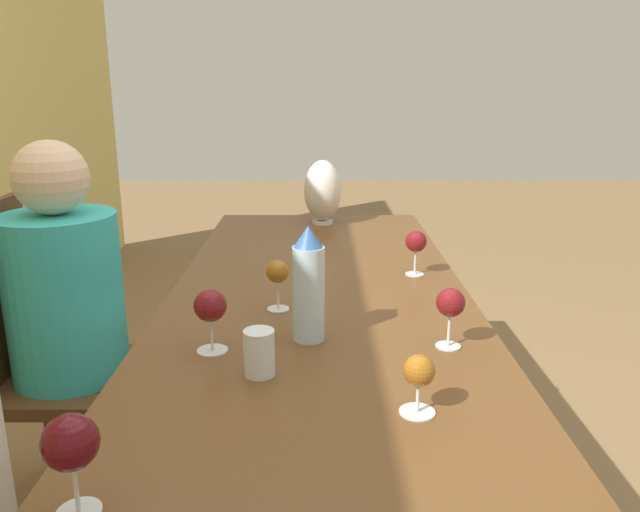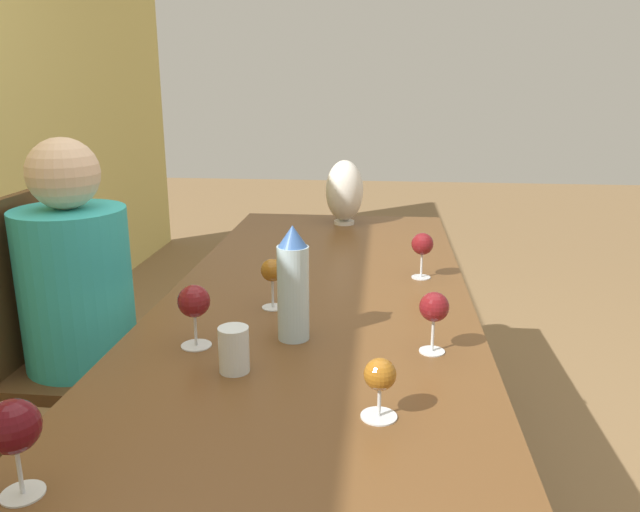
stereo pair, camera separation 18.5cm
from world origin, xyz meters
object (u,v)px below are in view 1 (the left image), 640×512
(wine_glass_1, at_px, (421,373))
(wine_glass_5, at_px, (73,444))
(vase, at_px, (323,191))
(wine_glass_2, at_px, (417,243))
(wine_glass_0, at_px, (452,304))
(chair_far, at_px, (47,356))
(water_bottle, at_px, (310,285))
(water_tumbler, at_px, (261,353))
(wine_glass_6, at_px, (212,307))
(wine_glass_4, at_px, (279,274))
(person_far, at_px, (74,323))

(wine_glass_1, xyz_separation_m, wine_glass_5, (-0.28, 0.53, 0.03))
(vase, distance_m, wine_glass_2, 0.80)
(wine_glass_0, distance_m, wine_glass_2, 0.56)
(vase, distance_m, wine_glass_0, 1.33)
(wine_glass_1, distance_m, chair_far, 1.27)
(wine_glass_2, relative_size, wine_glass_5, 0.93)
(water_bottle, height_order, water_tumbler, water_bottle)
(wine_glass_6, height_order, chair_far, chair_far)
(water_bottle, relative_size, chair_far, 0.28)
(vase, height_order, wine_glass_0, vase)
(water_bottle, height_order, wine_glass_0, water_bottle)
(wine_glass_4, relative_size, wine_glass_6, 0.93)
(wine_glass_1, relative_size, wine_glass_5, 0.75)
(wine_glass_6, bearing_deg, water_tumbler, -134.72)
(wine_glass_4, relative_size, wine_glass_5, 0.89)
(wine_glass_4, distance_m, wine_glass_6, 0.30)
(chair_far, height_order, person_far, person_far)
(wine_glass_2, height_order, chair_far, chair_far)
(wine_glass_0, height_order, wine_glass_4, wine_glass_0)
(water_bottle, relative_size, wine_glass_0, 1.95)
(wine_glass_1, distance_m, wine_glass_6, 0.51)
(water_tumbler, xyz_separation_m, chair_far, (0.55, 0.71, -0.26))
(wine_glass_2, height_order, wine_glass_5, wine_glass_5)
(wine_glass_5, distance_m, wine_glass_6, 0.57)
(wine_glass_0, height_order, wine_glass_1, wine_glass_0)
(vase, xyz_separation_m, wine_glass_1, (-1.60, -0.17, -0.06))
(water_tumbler, xyz_separation_m, wine_glass_4, (0.39, -0.01, 0.05))
(water_tumbler, bearing_deg, wine_glass_0, -71.60)
(water_tumbler, height_order, wine_glass_5, wine_glass_5)
(wine_glass_5, bearing_deg, vase, -10.94)
(vase, height_order, wine_glass_6, vase)
(water_tumbler, relative_size, wine_glass_5, 0.64)
(wine_glass_5, relative_size, person_far, 0.13)
(vase, relative_size, wine_glass_2, 1.90)
(wine_glass_5, height_order, person_far, person_far)
(water_bottle, relative_size, wine_glass_2, 1.93)
(wine_glass_6, bearing_deg, wine_glass_1, -122.84)
(wine_glass_0, distance_m, wine_glass_4, 0.48)
(wine_glass_4, height_order, chair_far, chair_far)
(water_bottle, relative_size, wine_glass_6, 1.87)
(water_tumbler, relative_size, chair_far, 0.10)
(chair_far, bearing_deg, wine_glass_4, -102.19)
(wine_glass_2, relative_size, chair_far, 0.15)
(wine_glass_2, xyz_separation_m, chair_far, (-0.16, 1.14, -0.32))
(wine_glass_2, bearing_deg, wine_glass_6, 136.55)
(water_tumbler, height_order, wine_glass_4, wine_glass_4)
(wine_glass_2, distance_m, wine_glass_6, 0.81)
(wine_glass_0, xyz_separation_m, person_far, (0.40, 1.05, -0.21))
(wine_glass_4, bearing_deg, wine_glass_1, -151.63)
(wine_glass_5, distance_m, chair_far, 1.15)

